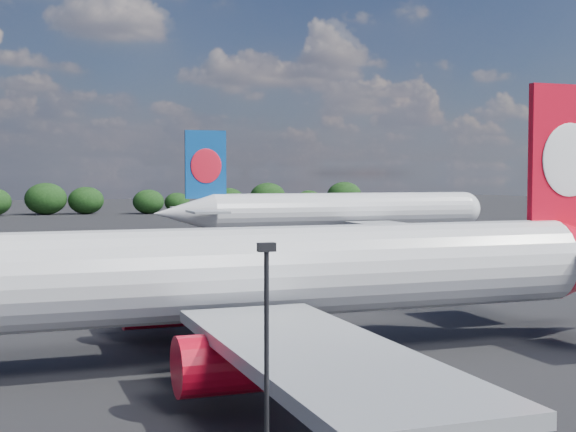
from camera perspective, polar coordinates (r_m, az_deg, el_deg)
name	(u,v)px	position (r m, az deg, el deg)	size (l,w,h in m)	color
ground	(18,265)	(102.74, -18.67, -3.32)	(500.00, 500.00, 0.00)	black
qantas_airliner	(293,274)	(47.45, 0.33, -4.12)	(52.03, 49.42, 17.00)	silver
china_southern_airliner	(334,212)	(121.99, 3.27, 0.30)	(52.89, 50.27, 17.27)	silver
apron_lamp_post	(267,364)	(25.62, -1.53, -10.50)	(0.55, 0.30, 8.94)	black
billboard_yellow	(36,200)	(224.80, -17.47, 1.06)	(5.00, 0.30, 5.50)	yellow
horizon_treeline	(31,201)	(223.43, -17.84, 1.02)	(200.09, 15.49, 8.81)	black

